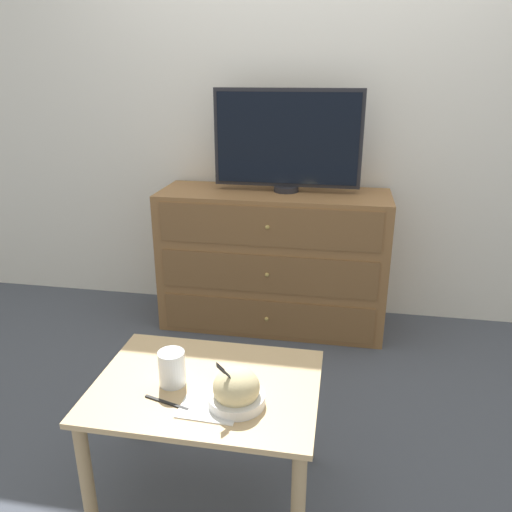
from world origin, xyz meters
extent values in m
plane|color=#474C56|center=(0.00, 0.00, 0.00)|extent=(12.00, 12.00, 0.00)
cube|color=white|center=(0.00, 0.03, 1.30)|extent=(12.00, 0.05, 2.60)
cube|color=olive|center=(-0.14, -0.25, 0.41)|extent=(1.30, 0.44, 0.82)
cube|color=brown|center=(-0.14, -0.48, 0.14)|extent=(1.20, 0.01, 0.22)
sphere|color=tan|center=(-0.14, -0.48, 0.14)|extent=(0.02, 0.02, 0.02)
cube|color=brown|center=(-0.14, -0.48, 0.41)|extent=(1.20, 0.01, 0.22)
sphere|color=tan|center=(-0.14, -0.48, 0.41)|extent=(0.02, 0.02, 0.02)
cube|color=brown|center=(-0.14, -0.48, 0.68)|extent=(1.20, 0.01, 0.22)
sphere|color=tan|center=(-0.14, -0.48, 0.68)|extent=(0.02, 0.02, 0.02)
cylinder|color=#232328|center=(-0.08, -0.22, 0.83)|extent=(0.14, 0.14, 0.03)
cube|color=#232328|center=(-0.08, -0.21, 1.11)|extent=(0.81, 0.04, 0.53)
cube|color=black|center=(-0.08, -0.23, 1.11)|extent=(0.77, 0.01, 0.49)
cube|color=tan|center=(-0.17, -1.61, 0.46)|extent=(0.75, 0.55, 0.02)
cylinder|color=tan|center=(-0.51, -1.85, 0.22)|extent=(0.04, 0.04, 0.45)
cylinder|color=tan|center=(0.17, -1.85, 0.22)|extent=(0.04, 0.04, 0.45)
cylinder|color=tan|center=(-0.51, -1.37, 0.22)|extent=(0.04, 0.04, 0.45)
cylinder|color=tan|center=(0.17, -1.37, 0.22)|extent=(0.04, 0.04, 0.45)
cylinder|color=silver|center=(-0.05, -1.70, 0.49)|extent=(0.18, 0.18, 0.03)
ellipsoid|color=beige|center=(-0.05, -1.70, 0.53)|extent=(0.15, 0.15, 0.12)
cube|color=black|center=(-0.04, -1.72, 0.56)|extent=(0.10, 0.04, 0.12)
cube|color=black|center=(-0.09, -1.73, 0.62)|extent=(0.03, 0.03, 0.03)
cylinder|color=beige|center=(-0.28, -1.63, 0.51)|extent=(0.08, 0.08, 0.07)
cylinder|color=white|center=(-0.28, -1.63, 0.53)|extent=(0.09, 0.09, 0.12)
cube|color=white|center=(-0.13, -1.71, 0.47)|extent=(0.19, 0.19, 0.00)
cube|color=black|center=(-0.27, -1.74, 0.47)|extent=(0.16, 0.05, 0.01)
camera|label=1|loc=(0.24, -2.98, 1.45)|focal=35.00mm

